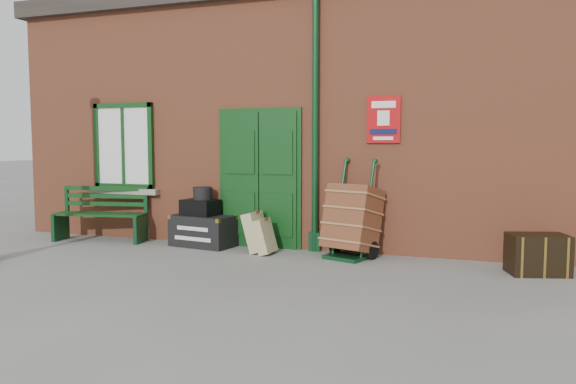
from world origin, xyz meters
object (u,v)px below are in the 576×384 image
at_px(dark_trunk, 538,254).
at_px(porter_trolley, 352,220).
at_px(houdini_trunk, 203,231).
at_px(bench, 102,213).

bearing_deg(dark_trunk, porter_trolley, 157.54).
bearing_deg(porter_trolley, dark_trunk, 13.31).
bearing_deg(porter_trolley, houdini_trunk, -162.64).
distance_m(bench, dark_trunk, 6.97).
xyz_separation_m(bench, porter_trolley, (4.45, 0.03, 0.07)).
relative_size(bench, dark_trunk, 2.25).
height_order(houdini_trunk, porter_trolley, porter_trolley).
bearing_deg(houdini_trunk, bench, -167.81).
distance_m(bench, houdini_trunk, 1.94).
height_order(bench, porter_trolley, porter_trolley).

